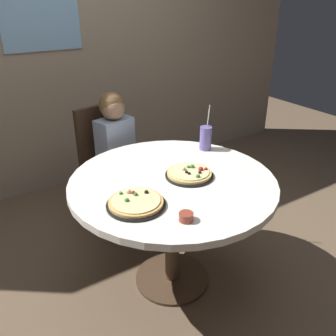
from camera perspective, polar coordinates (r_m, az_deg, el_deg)
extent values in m
plane|color=brown|center=(2.49, 0.65, -17.18)|extent=(8.00, 8.00, 0.00)
cube|color=gray|center=(3.41, -16.52, 20.86)|extent=(5.20, 0.12, 2.90)
cylinder|color=silver|center=(2.06, 0.75, -2.27)|extent=(1.19, 1.19, 0.04)
cylinder|color=#4C3826|center=(2.26, 0.69, -10.44)|extent=(0.09, 0.09, 0.69)
cylinder|color=#4C3826|center=(2.48, 0.65, -17.01)|extent=(0.48, 0.48, 0.02)
cube|color=#382619|center=(2.82, -8.20, -1.04)|extent=(0.49, 0.49, 0.04)
cube|color=#382619|center=(2.85, -10.82, 4.76)|extent=(0.40, 0.14, 0.52)
cylinder|color=#382619|center=(2.73, -8.42, -7.56)|extent=(0.04, 0.04, 0.41)
cylinder|color=#382619|center=(2.92, -3.21, -4.92)|extent=(0.04, 0.04, 0.41)
cylinder|color=#382619|center=(2.97, -12.55, -4.94)|extent=(0.04, 0.04, 0.41)
cylinder|color=#382619|center=(3.14, -7.49, -2.67)|extent=(0.04, 0.04, 0.41)
cube|color=#3F4766|center=(2.81, -5.96, -5.82)|extent=(0.31, 0.37, 0.45)
cube|color=#8C9EB7|center=(2.71, -8.34, 3.31)|extent=(0.29, 0.22, 0.44)
sphere|color=#997051|center=(2.61, -8.77, 9.40)|extent=(0.17, 0.17, 0.17)
sphere|color=brown|center=(2.62, -9.08, 9.90)|extent=(0.18, 0.18, 0.18)
cylinder|color=black|center=(2.08, 3.40, -1.17)|extent=(0.28, 0.28, 0.01)
cylinder|color=#D8B266|center=(2.07, 3.41, -0.82)|extent=(0.26, 0.26, 0.02)
cylinder|color=beige|center=(2.07, 3.42, -0.55)|extent=(0.23, 0.23, 0.01)
sphere|color=#387F33|center=(2.11, 3.23, 0.17)|extent=(0.02, 0.02, 0.02)
sphere|color=black|center=(2.05, 2.95, -0.66)|extent=(0.02, 0.02, 0.02)
sphere|color=beige|center=(2.08, 2.49, -0.17)|extent=(0.03, 0.03, 0.03)
sphere|color=black|center=(2.05, 5.09, -0.71)|extent=(0.02, 0.02, 0.02)
sphere|color=#387F33|center=(2.11, 3.87, 0.22)|extent=(0.03, 0.03, 0.03)
sphere|color=#B2231E|center=(2.09, 6.03, -0.14)|extent=(0.02, 0.02, 0.02)
sphere|color=#387F33|center=(2.00, 4.78, -1.34)|extent=(0.03, 0.03, 0.03)
sphere|color=black|center=(2.03, 3.37, -0.88)|extent=(0.02, 0.02, 0.02)
sphere|color=#B2231E|center=(2.08, 5.23, -0.18)|extent=(0.03, 0.03, 0.03)
cylinder|color=black|center=(1.81, -5.10, -5.83)|extent=(0.30, 0.30, 0.01)
cylinder|color=tan|center=(1.80, -5.12, -5.45)|extent=(0.28, 0.28, 0.02)
cylinder|color=beige|center=(1.79, -5.14, -5.15)|extent=(0.25, 0.25, 0.01)
sphere|color=#387F33|center=(1.79, -6.58, -5.12)|extent=(0.02, 0.02, 0.02)
sphere|color=#B2231E|center=(1.85, -5.56, -3.93)|extent=(0.02, 0.02, 0.02)
sphere|color=beige|center=(1.86, -6.32, -3.76)|extent=(0.03, 0.03, 0.03)
sphere|color=#387F33|center=(1.83, -5.17, -4.22)|extent=(0.02, 0.02, 0.02)
sphere|color=black|center=(1.85, -3.45, -3.85)|extent=(0.02, 0.02, 0.02)
sphere|color=#387F33|center=(1.85, -7.50, -4.01)|extent=(0.02, 0.02, 0.02)
cylinder|color=#6659A5|center=(2.42, 6.00, 4.74)|extent=(0.08, 0.08, 0.16)
cylinder|color=white|center=(2.39, 6.36, 7.42)|extent=(0.01, 0.03, 0.22)
cylinder|color=brown|center=(1.69, 2.90, -7.76)|extent=(0.07, 0.07, 0.04)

